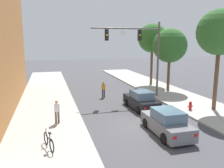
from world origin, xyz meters
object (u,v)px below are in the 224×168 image
traffic_signal_mast (140,45)px  car_lead_black (141,101)px  bicycle_leaning (49,141)px  fire_hydrant (190,106)px  pedestrian_sidewalk_left_walker (57,111)px  street_tree_nearest (220,33)px  street_tree_second (170,46)px  car_following_grey (167,123)px  pedestrian_crossing_road (103,89)px  street_tree_third (152,38)px

traffic_signal_mast → car_lead_black: 5.98m
bicycle_leaning → fire_hydrant: bicycle_leaning is taller
traffic_signal_mast → bicycle_leaning: 13.94m
fire_hydrant → pedestrian_sidewalk_left_walker: bearing=-178.5°
pedestrian_sidewalk_left_walker → bicycle_leaning: (-0.60, -3.78, -0.52)m
street_tree_nearest → street_tree_second: size_ratio=1.16×
car_following_grey → street_tree_second: (6.35, 11.27, 4.52)m
pedestrian_sidewalk_left_walker → fire_hydrant: size_ratio=2.28×
car_lead_black → pedestrian_crossing_road: pedestrian_crossing_road is taller
car_following_grey → street_tree_nearest: 9.04m
car_following_grey → street_tree_second: size_ratio=0.60×
traffic_signal_mast → street_tree_second: (4.50, 2.16, -0.12)m
car_lead_black → car_following_grey: same height
car_following_grey → pedestrian_sidewalk_left_walker: (-6.55, 3.39, 0.34)m
pedestrian_crossing_road → street_tree_nearest: bearing=-42.0°
car_lead_black → car_following_grey: (-0.59, -5.55, 0.00)m
traffic_signal_mast → street_tree_third: size_ratio=0.96×
pedestrian_sidewalk_left_walker → street_tree_third: street_tree_third is taller
street_tree_nearest → pedestrian_sidewalk_left_walker: bearing=179.5°
pedestrian_sidewalk_left_walker → pedestrian_crossing_road: size_ratio=1.00×
car_following_grey → street_tree_nearest: bearing=28.0°
bicycle_leaning → pedestrian_crossing_road: bearing=62.6°
car_lead_black → street_tree_third: size_ratio=0.55×
street_tree_nearest → street_tree_third: street_tree_nearest is taller
bicycle_leaning → fire_hydrant: size_ratio=2.39×
fire_hydrant → street_tree_second: bearing=74.2°
pedestrian_crossing_road → street_tree_second: size_ratio=0.23×
pedestrian_sidewalk_left_walker → bicycle_leaning: size_ratio=0.95×
bicycle_leaning → fire_hydrant: (11.35, 4.06, -0.03)m
street_tree_second → pedestrian_crossing_road: bearing=-173.1°
traffic_signal_mast → street_tree_third: bearing=55.9°
car_lead_black → pedestrian_crossing_road: size_ratio=2.62×
traffic_signal_mast → pedestrian_crossing_road: bearing=160.9°
street_tree_third → bicycle_leaning: bearing=-130.0°
car_lead_black → bicycle_leaning: (-7.73, -5.93, -0.18)m
car_lead_black → car_following_grey: 5.58m
car_lead_black → street_tree_third: street_tree_third is taller
bicycle_leaning → fire_hydrant: 12.05m
street_tree_third → traffic_signal_mast: bearing=-124.1°
bicycle_leaning → street_tree_second: (13.50, 11.65, 4.70)m
pedestrian_sidewalk_left_walker → fire_hydrant: 10.77m
car_following_grey → fire_hydrant: 5.59m
car_following_grey → pedestrian_sidewalk_left_walker: pedestrian_sidewalk_left_walker is taller
car_following_grey → street_tree_third: street_tree_third is taller
street_tree_second → bicycle_leaning: bearing=-139.2°
car_following_grey → bicycle_leaning: size_ratio=2.47×
traffic_signal_mast → car_lead_black: bearing=-109.6°
fire_hydrant → traffic_signal_mast: bearing=113.4°
pedestrian_crossing_road → street_tree_nearest: 11.84m
traffic_signal_mast → car_following_grey: 10.39m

